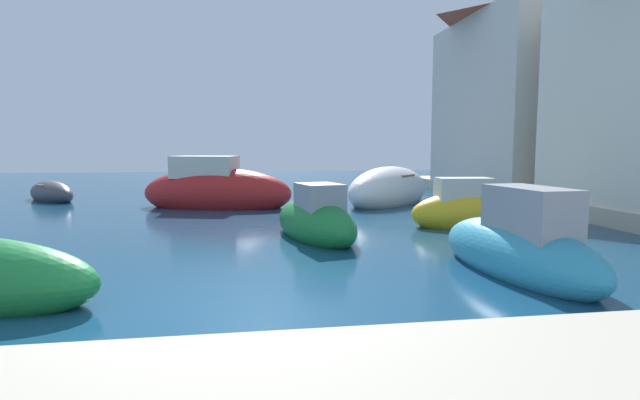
{
  "coord_description": "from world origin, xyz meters",
  "views": [
    {
      "loc": [
        0.23,
        -6.43,
        2.15
      ],
      "look_at": [
        2.72,
        9.37,
        0.49
      ],
      "focal_mm": 28.23,
      "sensor_mm": 36.0,
      "label": 1
    }
  ],
  "objects_px": {
    "moored_boat_3": "(471,211)",
    "waterfront_building_annex": "(529,89)",
    "moored_boat_6": "(315,221)",
    "moored_boat_4": "(216,191)",
    "moored_boat_5": "(51,194)",
    "moored_boat_7": "(518,248)",
    "moored_boat_1": "(389,190)"
  },
  "relations": [
    {
      "from": "moored_boat_4",
      "to": "moored_boat_5",
      "type": "distance_m",
      "value": 7.6
    },
    {
      "from": "moored_boat_4",
      "to": "moored_boat_6",
      "type": "relative_size",
      "value": 1.49
    },
    {
      "from": "moored_boat_1",
      "to": "moored_boat_3",
      "type": "relative_size",
      "value": 1.53
    },
    {
      "from": "moored_boat_3",
      "to": "waterfront_building_annex",
      "type": "xyz_separation_m",
      "value": [
        6.54,
        8.19,
        4.32
      ]
    },
    {
      "from": "moored_boat_4",
      "to": "waterfront_building_annex",
      "type": "relative_size",
      "value": 0.68
    },
    {
      "from": "moored_boat_4",
      "to": "moored_boat_7",
      "type": "relative_size",
      "value": 1.37
    },
    {
      "from": "moored_boat_4",
      "to": "waterfront_building_annex",
      "type": "xyz_separation_m",
      "value": [
        13.67,
        2.53,
        4.14
      ]
    },
    {
      "from": "moored_boat_1",
      "to": "waterfront_building_annex",
      "type": "bearing_deg",
      "value": -30.23
    },
    {
      "from": "moored_boat_3",
      "to": "moored_boat_1",
      "type": "bearing_deg",
      "value": 101.12
    },
    {
      "from": "moored_boat_1",
      "to": "moored_boat_7",
      "type": "xyz_separation_m",
      "value": [
        -1.01,
        -10.93,
        -0.07
      ]
    },
    {
      "from": "moored_boat_7",
      "to": "waterfront_building_annex",
      "type": "xyz_separation_m",
      "value": [
        8.1,
        13.19,
        4.31
      ]
    },
    {
      "from": "moored_boat_3",
      "to": "moored_boat_7",
      "type": "distance_m",
      "value": 5.24
    },
    {
      "from": "waterfront_building_annex",
      "to": "moored_boat_3",
      "type": "bearing_deg",
      "value": -128.61
    },
    {
      "from": "moored_boat_4",
      "to": "moored_boat_5",
      "type": "relative_size",
      "value": 1.71
    },
    {
      "from": "moored_boat_3",
      "to": "moored_boat_4",
      "type": "height_order",
      "value": "moored_boat_4"
    },
    {
      "from": "moored_boat_3",
      "to": "moored_boat_7",
      "type": "relative_size",
      "value": 0.82
    },
    {
      "from": "moored_boat_5",
      "to": "moored_boat_7",
      "type": "distance_m",
      "value": 18.73
    },
    {
      "from": "moored_boat_6",
      "to": "waterfront_building_annex",
      "type": "distance_m",
      "value": 15.02
    },
    {
      "from": "moored_boat_6",
      "to": "moored_boat_7",
      "type": "distance_m",
      "value": 4.92
    },
    {
      "from": "moored_boat_1",
      "to": "moored_boat_7",
      "type": "distance_m",
      "value": 10.97
    },
    {
      "from": "moored_boat_6",
      "to": "waterfront_building_annex",
      "type": "xyz_separation_m",
      "value": [
        11.02,
        9.24,
        4.35
      ]
    },
    {
      "from": "moored_boat_5",
      "to": "moored_boat_6",
      "type": "height_order",
      "value": "moored_boat_6"
    },
    {
      "from": "moored_boat_5",
      "to": "moored_boat_6",
      "type": "relative_size",
      "value": 0.87
    },
    {
      "from": "moored_boat_4",
      "to": "waterfront_building_annex",
      "type": "height_order",
      "value": "waterfront_building_annex"
    },
    {
      "from": "moored_boat_5",
      "to": "moored_boat_3",
      "type": "bearing_deg",
      "value": -161.5
    },
    {
      "from": "moored_boat_4",
      "to": "moored_boat_7",
      "type": "distance_m",
      "value": 12.03
    },
    {
      "from": "moored_boat_3",
      "to": "moored_boat_6",
      "type": "height_order",
      "value": "moored_boat_3"
    },
    {
      "from": "moored_boat_3",
      "to": "waterfront_building_annex",
      "type": "distance_m",
      "value": 11.34
    },
    {
      "from": "moored_boat_3",
      "to": "moored_boat_4",
      "type": "distance_m",
      "value": 9.11
    },
    {
      "from": "moored_boat_1",
      "to": "moored_boat_5",
      "type": "height_order",
      "value": "moored_boat_1"
    },
    {
      "from": "moored_boat_3",
      "to": "moored_boat_6",
      "type": "relative_size",
      "value": 0.9
    },
    {
      "from": "moored_boat_4",
      "to": "moored_boat_5",
      "type": "height_order",
      "value": "moored_boat_4"
    }
  ]
}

